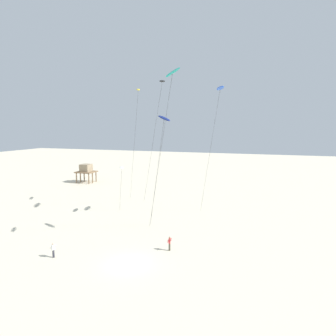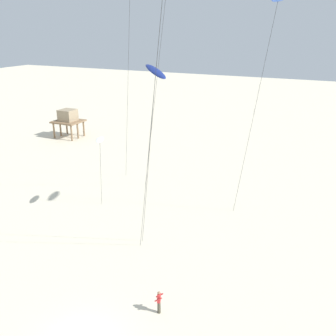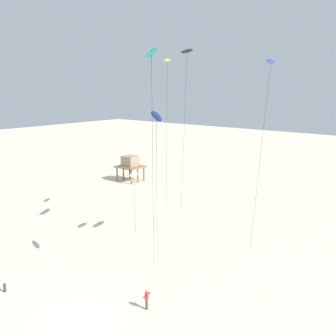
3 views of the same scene
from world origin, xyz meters
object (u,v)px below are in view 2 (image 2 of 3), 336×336
object	(u,v)px
kite_navy	(155,75)
stilt_house	(68,118)
kite_yellow	(130,1)
kite_blue	(278,1)
kite_flyer_nearest	(159,302)
kite_white	(100,140)

from	to	relation	value
kite_navy	stilt_house	xyz separation A→B (m)	(-31.13, 28.52, -11.64)
kite_yellow	stilt_house	world-z (taller)	kite_yellow
kite_navy	kite_blue	bearing A→B (deg)	60.81
kite_blue	stilt_house	world-z (taller)	kite_blue
kite_yellow	kite_flyer_nearest	bearing A→B (deg)	-55.47
stilt_house	kite_blue	bearing A→B (deg)	-27.62
kite_navy	kite_yellow	world-z (taller)	kite_yellow
kite_white	kite_flyer_nearest	xyz separation A→B (m)	(11.50, -10.59, -6.76)
kite_blue	stilt_house	distance (m)	44.17
kite_blue	kite_flyer_nearest	world-z (taller)	kite_blue
kite_white	stilt_house	bearing A→B (deg)	135.17
kite_yellow	kite_flyer_nearest	xyz separation A→B (m)	(10.69, -15.54, -19.09)
kite_yellow	kite_blue	bearing A→B (deg)	-10.62
kite_white	kite_navy	world-z (taller)	kite_navy
stilt_house	kite_flyer_nearest	bearing A→B (deg)	-44.09
kite_blue	kite_flyer_nearest	size ratio (longest dim) A/B	11.95
kite_white	kite_flyer_nearest	distance (m)	17.03
kite_white	kite_yellow	world-z (taller)	kite_yellow
kite_navy	kite_flyer_nearest	distance (m)	14.59
kite_navy	stilt_house	size ratio (longest dim) A/B	3.33
kite_blue	kite_navy	distance (m)	11.76
kite_flyer_nearest	kite_white	bearing A→B (deg)	137.34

